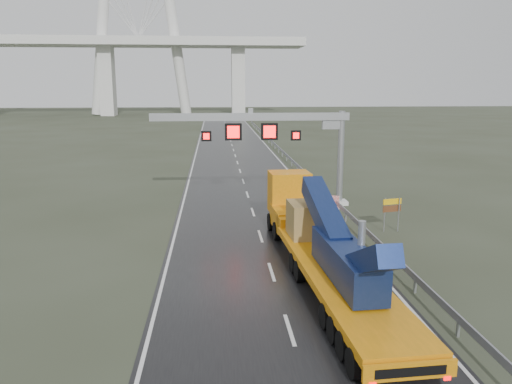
{
  "coord_description": "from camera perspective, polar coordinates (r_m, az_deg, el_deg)",
  "views": [
    {
      "loc": [
        -2.71,
        -19.18,
        9.06
      ],
      "look_at": [
        -0.43,
        8.15,
        3.2
      ],
      "focal_mm": 35.0,
      "sensor_mm": 36.0,
      "label": 1
    }
  ],
  "objects": [
    {
      "name": "heavy_haul_truck",
      "position": [
        25.55,
        6.85,
        -4.67
      ],
      "size": [
        3.74,
        19.25,
        4.49
      ],
      "rotation": [
        0.0,
        0.0,
        0.05
      ],
      "color": "orange",
      "rests_on": "ground"
    },
    {
      "name": "sign_gantry",
      "position": [
        37.64,
        2.61,
        6.79
      ],
      "size": [
        14.9,
        1.2,
        7.42
      ],
      "color": "silver",
      "rests_on": "ground"
    },
    {
      "name": "striped_barrier",
      "position": [
        37.02,
        8.97,
        -1.34
      ],
      "size": [
        0.77,
        0.59,
        1.15
      ],
      "primitive_type": "cube",
      "rotation": [
        0.0,
        0.0,
        -0.38
      ],
      "color": "red",
      "rests_on": "ground"
    },
    {
      "name": "exit_sign_pair",
      "position": [
        32.48,
        15.28,
        -1.8
      ],
      "size": [
        1.25,
        0.32,
        2.17
      ],
      "rotation": [
        0.0,
        0.0,
        0.22
      ],
      "color": "#93979B",
      "rests_on": "ground"
    },
    {
      "name": "road",
      "position": [
        59.93,
        -2.14,
        3.36
      ],
      "size": [
        11.0,
        200.0,
        0.02
      ],
      "primitive_type": "cube",
      "color": "black",
      "rests_on": "ground"
    },
    {
      "name": "ground",
      "position": [
        21.38,
        3.04,
        -13.02
      ],
      "size": [
        400.0,
        400.0,
        0.0
      ],
      "primitive_type": "plane",
      "color": "#323726",
      "rests_on": "ground"
    },
    {
      "name": "guardrail",
      "position": [
        50.66,
        5.31,
        2.51
      ],
      "size": [
        0.2,
        140.0,
        1.4
      ],
      "primitive_type": null,
      "color": "gray",
      "rests_on": "ground"
    }
  ]
}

